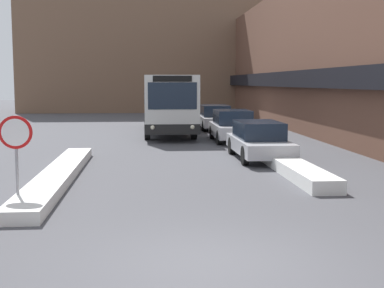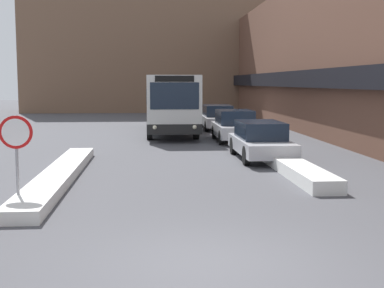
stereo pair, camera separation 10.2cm
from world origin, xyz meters
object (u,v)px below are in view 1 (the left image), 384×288
parked_car_front (259,140)px  parked_car_back (215,117)px  city_bus (168,103)px  stop_sign (16,142)px  parked_car_middle (233,126)px

parked_car_front → parked_car_back: bearing=90.0°
city_bus → stop_sign: size_ratio=4.97×
parked_car_back → stop_sign: 21.27m
parked_car_front → parked_car_back: size_ratio=1.00×
city_bus → parked_car_front: size_ratio=2.24×
parked_car_middle → parked_car_back: size_ratio=0.91×
parked_car_back → parked_car_middle: bearing=-90.0°
parked_car_back → stop_sign: bearing=-109.7°
parked_car_middle → stop_sign: stop_sign is taller
parked_car_front → parked_car_back: parked_car_back is taller
stop_sign → city_bus: bearing=76.6°
city_bus → parked_car_back: 3.98m
stop_sign → parked_car_front: bearing=45.3°
stop_sign → parked_car_middle: bearing=61.7°
parked_car_middle → stop_sign: size_ratio=2.02×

